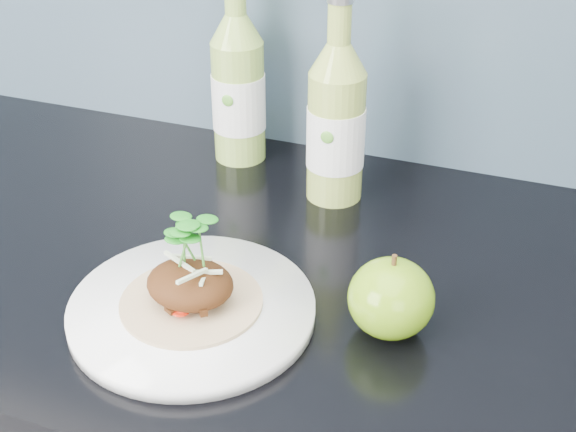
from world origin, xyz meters
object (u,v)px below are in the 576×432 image
green_apple (391,298)px  cider_bottle_left (238,89)px  dinner_plate (192,310)px  cider_bottle_right (336,123)px

green_apple → cider_bottle_left: bearing=133.9°
dinner_plate → cider_bottle_right: size_ratio=1.25×
dinner_plate → cider_bottle_right: 0.30m
cider_bottle_left → cider_bottle_right: 0.16m
dinner_plate → cider_bottle_right: cider_bottle_right is taller
cider_bottle_right → dinner_plate: bearing=-77.4°
dinner_plate → cider_bottle_left: cider_bottle_left is taller
cider_bottle_right → green_apple: bearing=-36.2°
green_apple → dinner_plate: bearing=-166.4°
green_apple → cider_bottle_left: size_ratio=0.37×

